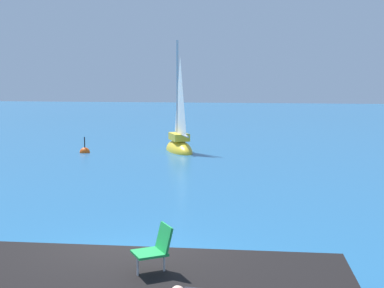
{
  "coord_description": "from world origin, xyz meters",
  "views": [
    {
      "loc": [
        2.9,
        -9.97,
        3.89
      ],
      "look_at": [
        -1.12,
        14.32,
        0.87
      ],
      "focal_mm": 48.78,
      "sensor_mm": 36.0,
      "label": 1
    }
  ],
  "objects": [
    {
      "name": "beach_chair",
      "position": [
        0.94,
        -1.8,
        1.14
      ],
      "size": [
        0.76,
        0.73,
        0.8
      ],
      "rotation": [
        0.0,
        0.0,
        3.73
      ],
      "color": "green",
      "rests_on": "shore_ledge"
    },
    {
      "name": "sailboat_near",
      "position": [
        -2.45,
        18.0,
        0.36
      ],
      "size": [
        2.58,
        3.66,
        6.65
      ],
      "rotation": [
        0.0,
        0.0,
        2.01
      ],
      "color": "yellow",
      "rests_on": "ground"
    },
    {
      "name": "boulder_inland",
      "position": [
        -0.29,
        -0.62,
        0.0
      ],
      "size": [
        1.52,
        1.66,
        0.88
      ],
      "primitive_type": "cube",
      "rotation": [
        -0.02,
        -0.14,
        1.1
      ],
      "color": "black",
      "rests_on": "ground"
    },
    {
      "name": "marker_buoy",
      "position": [
        -7.38,
        16.61,
        0.01
      ],
      "size": [
        0.56,
        0.56,
        1.13
      ],
      "color": "#EA5114",
      "rests_on": "ground"
    },
    {
      "name": "ground_plane",
      "position": [
        0.0,
        0.0,
        0.0
      ],
      "size": [
        160.0,
        160.0,
        0.0
      ],
      "primitive_type": "plane",
      "color": "#236093"
    },
    {
      "name": "boulder_seaward",
      "position": [
        0.01,
        -0.04,
        0.0
      ],
      "size": [
        0.85,
        1.0,
        0.56
      ],
      "primitive_type": "cube",
      "rotation": [
        0.05,
        0.08,
        1.78
      ],
      "color": "black",
      "rests_on": "ground"
    }
  ]
}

